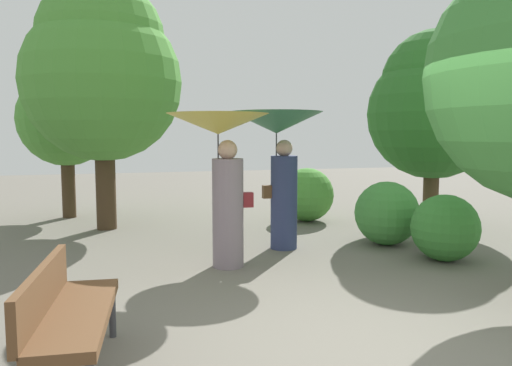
% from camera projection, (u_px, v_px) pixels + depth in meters
% --- Properties ---
extents(ground_plane, '(40.00, 40.00, 0.00)m').
position_uv_depth(ground_plane, '(369.00, 349.00, 4.08)').
color(ground_plane, '#6B665B').
extents(person_left, '(1.35, 1.35, 2.05)m').
position_uv_depth(person_left, '(222.00, 155.00, 6.46)').
color(person_left, gray).
rests_on(person_left, ground).
extents(person_right, '(1.41, 1.41, 2.12)m').
position_uv_depth(person_right, '(279.00, 145.00, 7.51)').
color(person_right, navy).
rests_on(person_right, ground).
extents(park_bench, '(0.63, 1.54, 0.83)m').
position_uv_depth(park_bench, '(66.00, 309.00, 3.56)').
color(park_bench, '#38383D').
rests_on(park_bench, ground).
extents(tree_near_left, '(1.98, 1.98, 3.46)m').
position_uv_depth(tree_near_left, '(66.00, 111.00, 10.32)').
color(tree_near_left, '#42301E').
rests_on(tree_near_left, ground).
extents(tree_near_right, '(2.47, 2.47, 3.74)m').
position_uv_depth(tree_near_right, '(434.00, 104.00, 9.25)').
color(tree_near_right, '#4C3823').
rests_on(tree_near_right, ground).
extents(tree_mid_left, '(2.90, 2.90, 4.62)m').
position_uv_depth(tree_mid_left, '(102.00, 70.00, 8.97)').
color(tree_mid_left, '#42301E').
rests_on(tree_mid_left, ground).
extents(bush_path_left, '(1.10, 1.10, 1.10)m').
position_uv_depth(bush_path_left, '(307.00, 195.00, 10.04)').
color(bush_path_left, '#4C9338').
rests_on(bush_path_left, ground).
extents(bush_path_right, '(0.94, 0.94, 0.94)m').
position_uv_depth(bush_path_right, '(445.00, 228.00, 6.88)').
color(bush_path_right, '#387F33').
rests_on(bush_path_right, ground).
extents(bush_behind_bench, '(1.03, 1.03, 1.03)m').
position_uv_depth(bush_behind_bench, '(387.00, 213.00, 7.89)').
color(bush_behind_bench, '#428C3D').
rests_on(bush_behind_bench, ground).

